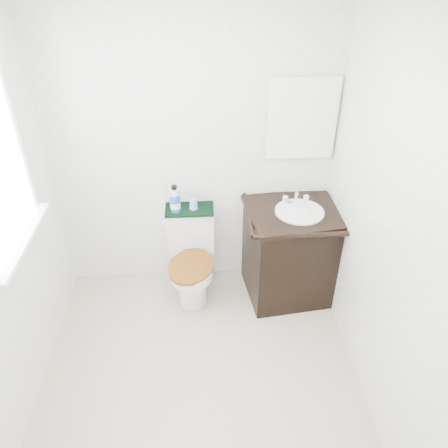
{
  "coord_description": "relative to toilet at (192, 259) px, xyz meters",
  "views": [
    {
      "loc": [
        0.05,
        -1.91,
        2.59
      ],
      "look_at": [
        0.21,
        0.75,
        0.82
      ],
      "focal_mm": 35.0,
      "sensor_mm": 36.0,
      "label": 1
    }
  ],
  "objects": [
    {
      "name": "floor",
      "position": [
        0.05,
        -0.97,
        -0.33
      ],
      "size": [
        2.4,
        2.4,
        0.0
      ],
      "primitive_type": "plane",
      "color": "beige",
      "rests_on": "ground"
    },
    {
      "name": "wall_back",
      "position": [
        0.05,
        0.23,
        0.87
      ],
      "size": [
        2.4,
        0.0,
        2.4
      ],
      "primitive_type": "plane",
      "rotation": [
        1.57,
        0.0,
        0.0
      ],
      "color": "white",
      "rests_on": "ground"
    },
    {
      "name": "wall_right",
      "position": [
        1.15,
        -0.97,
        0.87
      ],
      "size": [
        0.0,
        2.4,
        2.4
      ],
      "primitive_type": "plane",
      "rotation": [
        1.57,
        0.0,
        -1.57
      ],
      "color": "white",
      "rests_on": "ground"
    },
    {
      "name": "mirror",
      "position": [
        0.87,
        0.2,
        1.12
      ],
      "size": [
        0.5,
        0.02,
        0.6
      ],
      "primitive_type": "cube",
      "color": "silver",
      "rests_on": "wall_back"
    },
    {
      "name": "toilet",
      "position": [
        0.0,
        0.0,
        0.0
      ],
      "size": [
        0.44,
        0.65,
        0.74
      ],
      "color": "white",
      "rests_on": "floor"
    },
    {
      "name": "vanity",
      "position": [
        0.82,
        -0.07,
        0.11
      ],
      "size": [
        0.79,
        0.7,
        0.92
      ],
      "color": "black",
      "rests_on": "floor"
    },
    {
      "name": "trash_bin",
      "position": [
        0.01,
        -0.03,
        -0.19
      ],
      "size": [
        0.2,
        0.17,
        0.26
      ],
      "color": "white",
      "rests_on": "floor"
    },
    {
      "name": "towel",
      "position": [
        0.0,
        0.12,
        0.42
      ],
      "size": [
        0.39,
        0.22,
        0.02
      ],
      "primitive_type": "cube",
      "color": "black",
      "rests_on": "toilet"
    },
    {
      "name": "mouthwash_bottle",
      "position": [
        -0.11,
        0.09,
        0.53
      ],
      "size": [
        0.08,
        0.08,
        0.23
      ],
      "color": "blue",
      "rests_on": "towel"
    },
    {
      "name": "cup",
      "position": [
        0.03,
        0.12,
        0.47
      ],
      "size": [
        0.07,
        0.07,
        0.09
      ],
      "primitive_type": "cone",
      "color": "#89ABE1",
      "rests_on": "towel"
    },
    {
      "name": "soap_bar",
      "position": [
        0.79,
        0.04,
        0.5
      ],
      "size": [
        0.07,
        0.05,
        0.02
      ],
      "primitive_type": "ellipsoid",
      "color": "#19796E",
      "rests_on": "vanity"
    }
  ]
}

